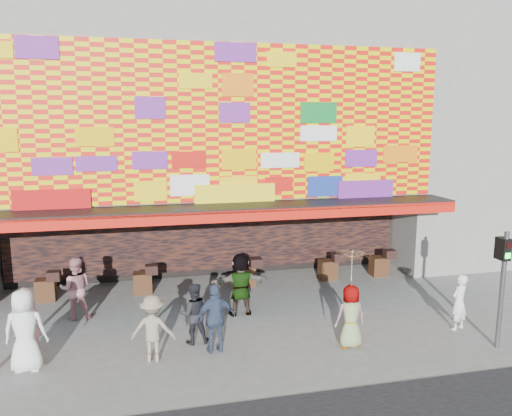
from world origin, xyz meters
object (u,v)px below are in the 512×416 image
(ped_a, at_px, (25,330))
(ped_e, at_px, (216,318))
(ped_b, at_px, (26,324))
(ped_f, at_px, (240,284))
(ped_g, at_px, (351,316))
(signal_right, at_px, (503,277))
(ped_c, at_px, (194,313))
(ped_h, at_px, (459,302))
(ped_d, at_px, (153,328))
(ped_i, at_px, (76,288))
(parasol, at_px, (352,266))

(ped_a, height_order, ped_e, ped_a)
(ped_b, xyz_separation_m, ped_f, (5.50, 1.61, 0.02))
(ped_a, distance_m, ped_g, 7.73)
(signal_right, xyz_separation_m, ped_g, (-3.61, 0.90, -1.05))
(ped_c, distance_m, ped_h, 7.18)
(ped_a, distance_m, ped_h, 11.02)
(signal_right, bearing_deg, ped_f, 148.71)
(signal_right, distance_m, ped_f, 6.97)
(signal_right, bearing_deg, ped_g, 166.04)
(ped_a, distance_m, ped_e, 4.35)
(ped_c, height_order, ped_d, ped_d)
(ped_d, relative_size, ped_h, 1.04)
(ped_e, distance_m, ped_i, 4.68)
(ped_d, xyz_separation_m, ped_i, (-2.09, 3.10, 0.10))
(ped_c, relative_size, ped_i, 0.87)
(ped_i, height_order, parasol, parasol)
(signal_right, height_order, ped_d, signal_right)
(ped_d, distance_m, ped_f, 3.48)
(ped_d, height_order, parasol, parasol)
(ped_c, height_order, parasol, parasol)
(ped_b, xyz_separation_m, ped_i, (0.83, 2.37, 0.01))
(ped_i, bearing_deg, ped_b, 70.98)
(ped_e, relative_size, ped_g, 1.08)
(parasol, bearing_deg, ped_e, 172.06)
(ped_a, xyz_separation_m, ped_c, (3.88, 0.57, -0.17))
(signal_right, xyz_separation_m, ped_c, (-7.43, 2.00, -1.06))
(ped_g, bearing_deg, ped_a, -5.84)
(ped_d, bearing_deg, parasol, -171.57)
(ped_g, distance_m, ped_i, 7.77)
(ped_a, distance_m, ped_i, 3.02)
(ped_d, xyz_separation_m, ped_f, (2.58, 2.34, 0.12))
(ped_b, bearing_deg, ped_h, 172.46)
(ped_g, bearing_deg, ped_i, -28.32)
(ped_f, bearing_deg, signal_right, 148.67)
(signal_right, height_order, ped_c, signal_right)
(signal_right, height_order, parasol, signal_right)
(ped_a, bearing_deg, ped_e, -176.38)
(ped_f, bearing_deg, ped_c, 45.98)
(ped_d, xyz_separation_m, ped_h, (8.18, -0.03, -0.03))
(ped_c, height_order, ped_g, ped_g)
(ped_a, height_order, parasol, parasol)
(ped_b, distance_m, ped_i, 2.52)
(signal_right, xyz_separation_m, ped_b, (-11.40, 1.98, -0.96))
(ped_e, bearing_deg, ped_d, -5.42)
(ped_c, bearing_deg, ped_d, 35.93)
(ped_a, xyz_separation_m, ped_b, (-0.09, 0.55, -0.07))
(ped_c, bearing_deg, ped_i, -36.56)
(ped_d, relative_size, parasol, 0.91)
(ped_b, xyz_separation_m, parasol, (7.79, -1.08, 1.21))
(signal_right, distance_m, ped_h, 1.65)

